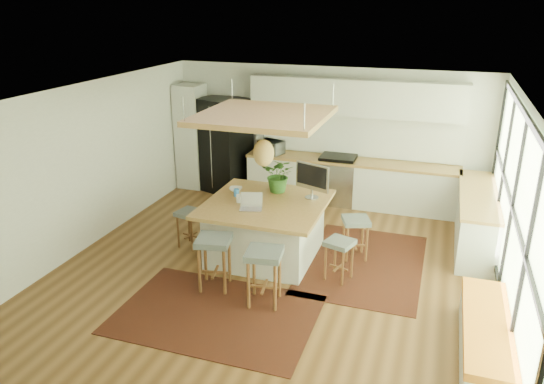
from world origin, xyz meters
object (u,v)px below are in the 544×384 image
(fridge, at_px, (225,149))
(microwave, at_px, (271,146))
(stool_near_left, at_px, (215,265))
(stool_right_front, at_px, (339,258))
(monitor, at_px, (312,183))
(island_plant, at_px, (279,179))
(stool_near_right, at_px, (264,280))
(island, at_px, (266,229))
(laptop, at_px, (251,202))
(stool_left_side, at_px, (190,227))
(stool_right_back, at_px, (355,237))

(fridge, height_order, microwave, fridge)
(stool_near_left, distance_m, stool_right_front, 1.82)
(monitor, bearing_deg, island_plant, -169.89)
(stool_near_left, bearing_deg, stool_near_right, -11.34)
(stool_near_right, bearing_deg, monitor, 83.81)
(stool_near_left, height_order, monitor, monitor)
(island, distance_m, stool_near_left, 1.24)
(microwave, bearing_deg, laptop, -57.15)
(stool_near_left, distance_m, stool_left_side, 1.46)
(island, relative_size, microwave, 3.73)
(stool_right_back, bearing_deg, island_plant, 173.66)
(monitor, height_order, microwave, monitor)
(stool_left_side, xyz_separation_m, island_plant, (1.37, 0.61, 0.80))
(stool_right_front, bearing_deg, stool_near_right, -130.86)
(fridge, relative_size, microwave, 4.04)
(stool_near_right, relative_size, stool_right_front, 1.25)
(island, height_order, microwave, microwave)
(fridge, bearing_deg, laptop, -40.87)
(stool_near_right, bearing_deg, stool_near_left, 168.66)
(stool_right_back, xyz_separation_m, island_plant, (-1.33, 0.15, 0.80))
(island, height_order, stool_near_right, island)
(stool_right_back, relative_size, laptop, 1.92)
(fridge, bearing_deg, island, -36.05)
(stool_near_right, height_order, stool_left_side, stool_near_right)
(stool_left_side, relative_size, island_plant, 1.09)
(fridge, distance_m, microwave, 1.08)
(microwave, bearing_deg, stool_near_right, -52.74)
(island_plant, bearing_deg, fridge, 131.67)
(stool_right_front, xyz_separation_m, stool_right_back, (0.10, 0.77, 0.00))
(stool_near_right, distance_m, monitor, 1.96)
(stool_near_right, distance_m, microwave, 4.27)
(stool_near_right, bearing_deg, laptop, 119.48)
(stool_right_front, xyz_separation_m, monitor, (-0.64, 0.81, 0.83))
(fridge, xyz_separation_m, island_plant, (1.93, -2.17, 0.23))
(stool_right_back, xyz_separation_m, microwave, (-2.19, 2.28, 0.74))
(stool_right_back, height_order, laptop, laptop)
(fridge, xyz_separation_m, stool_near_right, (2.32, -4.05, -0.57))
(stool_near_right, xyz_separation_m, stool_left_side, (-1.76, 1.27, 0.00))
(fridge, bearing_deg, stool_right_front, -25.24)
(island, xyz_separation_m, stool_near_right, (0.45, -1.35, -0.11))
(stool_left_side, xyz_separation_m, microwave, (0.50, 2.75, 0.74))
(monitor, bearing_deg, laptop, -113.15)
(stool_left_side, bearing_deg, microwave, 79.67)
(fridge, relative_size, monitor, 3.20)
(laptop, bearing_deg, fridge, 104.46)
(stool_left_side, height_order, laptop, laptop)
(stool_near_left, bearing_deg, microwave, 96.66)
(fridge, xyz_separation_m, stool_right_front, (3.15, -3.09, -0.57))
(laptop, bearing_deg, island_plant, 63.80)
(fridge, height_order, monitor, fridge)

